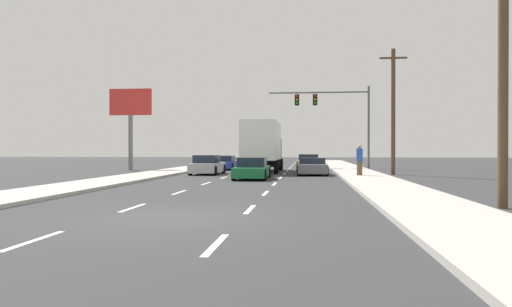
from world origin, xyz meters
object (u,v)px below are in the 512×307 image
car_blue (225,163)px  car_gray (312,167)px  car_silver (207,166)px  box_truck (263,144)px  utility_pole_near (503,20)px  traffic_signal_mast (328,107)px  pedestrian_near_corner (360,160)px  car_green (252,169)px  utility_pole_mid (393,110)px  roadside_billboard (131,113)px  car_tan (308,163)px

car_blue → car_gray: size_ratio=0.94×
car_silver → box_truck: 5.14m
utility_pole_near → car_blue: bearing=116.2°
car_blue → traffic_signal_mast: 10.49m
traffic_signal_mast → pedestrian_near_corner: traffic_signal_mast is taller
car_gray → box_truck: bearing=137.6°
car_green → traffic_signal_mast: bearing=72.4°
car_blue → utility_pole_mid: size_ratio=0.48×
car_silver → car_gray: (7.14, 0.11, -0.04)m
traffic_signal_mast → utility_pole_near: 28.74m
roadside_billboard → car_tan: bearing=3.2°
car_green → car_silver: bearing=127.0°
car_green → pedestrian_near_corner: size_ratio=2.42×
traffic_signal_mast → utility_pole_near: size_ratio=0.85×
car_green → car_gray: (3.48, 4.98, -0.01)m
utility_pole_near → utility_pole_mid: size_ratio=1.24×
utility_pole_mid → pedestrian_near_corner: size_ratio=4.56×
car_tan → utility_pole_mid: (5.62, -5.94, 3.74)m
car_gray → roadside_billboard: size_ratio=0.64×
car_tan → pedestrian_near_corner: (3.04, -9.40, 0.46)m
car_blue → car_green: car_green is taller
utility_pole_near → utility_pole_mid: (0.16, 18.44, -1.02)m
roadside_billboard → car_blue: bearing=12.7°
car_green → traffic_signal_mast: size_ratio=0.50×
box_truck → car_tan: (3.42, 3.09, -1.51)m
roadside_billboard → box_truck: bearing=-11.5°
car_silver → utility_pole_mid: (12.53, 0.60, 3.76)m
car_silver → car_green: bearing=-53.0°
car_tan → car_blue: bearing=172.8°
car_blue → utility_pole_mid: (12.62, -6.83, 3.79)m
car_gray → roadside_billboard: roadside_billboard is taller
car_silver → utility_pole_mid: size_ratio=0.51×
car_green → car_gray: 6.07m
utility_pole_mid → roadside_billboard: (-20.16, 5.12, 0.33)m
car_gray → pedestrian_near_corner: size_ratio=2.32×
car_green → utility_pole_mid: utility_pole_mid is taller
car_green → car_gray: car_green is taller
pedestrian_near_corner → traffic_signal_mast: bearing=95.7°
car_green → roadside_billboard: (-11.30, 10.58, 4.12)m
car_tan → car_gray: bearing=-88.0°
car_tan → roadside_billboard: size_ratio=0.68×
car_blue → car_tan: (7.00, -0.89, 0.05)m
box_truck → car_blue: bearing=132.0°
traffic_signal_mast → roadside_billboard: size_ratio=1.33×
car_gray → utility_pole_near: bearing=-73.8°
car_tan → roadside_billboard: roadside_billboard is taller
car_green → car_tan: 11.85m
car_blue → roadside_billboard: roadside_billboard is taller
car_tan → utility_pole_near: size_ratio=0.44×
car_blue → utility_pole_near: utility_pole_near is taller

